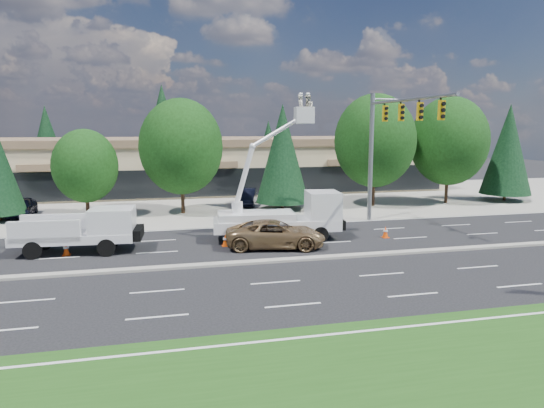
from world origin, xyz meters
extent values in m
plane|color=black|center=(0.00, 0.00, 0.00)|extent=(140.00, 140.00, 0.00)
cube|color=gray|center=(0.00, 20.00, 0.01)|extent=(140.00, 22.00, 0.01)
cube|color=gray|center=(0.00, 0.00, 0.06)|extent=(120.00, 0.55, 0.12)
cube|color=tan|center=(0.00, 30.00, 2.50)|extent=(50.00, 15.00, 5.00)
cube|color=brown|center=(0.00, 30.00, 5.15)|extent=(50.40, 15.40, 0.70)
cube|color=black|center=(0.00, 22.45, 1.50)|extent=(48.00, 0.12, 2.60)
cylinder|color=#332114|center=(-16.00, 15.00, 0.40)|extent=(0.26, 0.26, 0.80)
cylinder|color=#332114|center=(-10.00, 15.00, 1.06)|extent=(0.28, 0.28, 2.12)
ellipsoid|color=black|center=(-10.00, 15.00, 3.83)|extent=(4.72, 4.72, 5.42)
cylinder|color=#332114|center=(-3.00, 15.00, 1.43)|extent=(0.28, 0.28, 2.87)
ellipsoid|color=black|center=(-3.00, 15.00, 5.18)|extent=(6.38, 6.38, 7.33)
cylinder|color=#332114|center=(5.00, 15.00, 0.40)|extent=(0.26, 0.26, 0.80)
cone|color=black|center=(5.00, 15.00, 4.55)|extent=(4.31, 4.31, 7.87)
cylinder|color=#332114|center=(13.00, 15.00, 1.53)|extent=(0.28, 0.28, 3.06)
ellipsoid|color=black|center=(13.00, 15.00, 5.53)|extent=(6.80, 6.80, 7.82)
cylinder|color=#332114|center=(20.00, 15.00, 1.51)|extent=(0.28, 0.28, 3.02)
ellipsoid|color=black|center=(20.00, 15.00, 5.45)|extent=(6.71, 6.71, 7.71)
cylinder|color=#332114|center=(26.00, 15.00, 0.40)|extent=(0.26, 0.26, 0.80)
cone|color=black|center=(26.00, 15.00, 4.68)|extent=(4.42, 4.42, 8.08)
cylinder|color=#332114|center=(-18.00, 42.00, 0.40)|extent=(0.26, 0.26, 0.80)
cone|color=black|center=(-18.00, 42.00, 4.98)|extent=(4.71, 4.71, 8.60)
cylinder|color=#332114|center=(-4.00, 42.00, 0.40)|extent=(0.26, 0.26, 0.80)
cone|color=black|center=(-4.00, 42.00, 6.47)|extent=(6.11, 6.11, 11.17)
cylinder|color=#332114|center=(10.00, 42.00, 0.40)|extent=(0.26, 0.26, 0.80)
cone|color=black|center=(10.00, 42.00, 4.05)|extent=(3.83, 3.83, 7.00)
cylinder|color=#332114|center=(22.00, 42.00, 0.40)|extent=(0.26, 0.26, 0.80)
cone|color=black|center=(22.00, 42.00, 5.35)|extent=(5.06, 5.06, 9.25)
cylinder|color=gray|center=(10.00, 9.20, 4.50)|extent=(0.32, 0.32, 9.00)
cylinder|color=gray|center=(10.00, 4.20, 8.30)|extent=(0.20, 10.00, 0.20)
cylinder|color=gray|center=(11.30, 9.20, 8.60)|extent=(2.60, 0.12, 0.12)
cube|color=gold|center=(10.00, 7.20, 7.55)|extent=(0.32, 0.22, 1.05)
cube|color=gold|center=(10.00, 5.00, 7.55)|extent=(0.32, 0.22, 1.05)
cube|color=gold|center=(10.00, 2.80, 7.55)|extent=(0.32, 0.22, 1.05)
cube|color=gold|center=(10.00, 0.60, 7.55)|extent=(0.32, 0.22, 1.05)
cube|color=silver|center=(-9.23, 4.20, 0.88)|extent=(6.32, 2.69, 0.46)
cube|color=silver|center=(-7.28, 4.06, 1.60)|extent=(2.41, 2.37, 1.54)
cube|color=black|center=(-6.61, 4.02, 1.80)|extent=(0.22, 1.96, 1.03)
cube|color=silver|center=(-10.40, 5.26, 1.39)|extent=(3.51, 0.55, 1.13)
cube|color=silver|center=(-10.53, 3.31, 1.39)|extent=(3.51, 0.55, 1.13)
cube|color=silver|center=(1.98, 4.70, 0.93)|extent=(7.67, 3.01, 0.65)
cube|color=silver|center=(4.77, 4.41, 1.92)|extent=(2.09, 2.38, 1.87)
cube|color=black|center=(5.47, 4.33, 2.06)|extent=(0.27, 1.87, 1.12)
cube|color=silver|center=(0.77, 4.83, 1.45)|extent=(4.69, 2.61, 0.47)
cylinder|color=silver|center=(-0.34, 4.94, 1.96)|extent=(0.65, 0.65, 0.75)
cube|color=silver|center=(3.58, 4.53, 7.34)|extent=(1.11, 0.94, 1.01)
imported|color=beige|center=(3.38, 4.55, 7.72)|extent=(0.45, 0.63, 1.61)
imported|color=beige|center=(3.79, 4.51, 7.72)|extent=(0.69, 0.84, 1.61)
ellipsoid|color=white|center=(3.38, 4.55, 8.54)|extent=(0.24, 0.24, 0.17)
ellipsoid|color=white|center=(3.79, 4.51, 8.54)|extent=(0.24, 0.24, 0.17)
cube|color=#F14707|center=(-9.64, 3.73, 0.01)|extent=(0.40, 0.40, 0.03)
cone|color=#F14707|center=(-9.64, 3.73, 0.35)|extent=(0.36, 0.36, 0.70)
cylinder|color=white|center=(-9.64, 3.73, 0.42)|extent=(0.29, 0.29, 0.10)
cube|color=#F14707|center=(-1.22, 3.77, 0.01)|extent=(0.40, 0.40, 0.03)
cone|color=#F14707|center=(-1.22, 3.77, 0.35)|extent=(0.36, 0.36, 0.70)
cylinder|color=white|center=(-1.22, 3.77, 0.42)|extent=(0.29, 0.29, 0.10)
cube|color=#F14707|center=(1.48, 4.15, 0.01)|extent=(0.40, 0.40, 0.03)
cone|color=#F14707|center=(1.48, 4.15, 0.35)|extent=(0.36, 0.36, 0.70)
cylinder|color=white|center=(1.48, 4.15, 0.42)|extent=(0.29, 0.29, 0.10)
cube|color=#F14707|center=(8.57, 3.67, 0.01)|extent=(0.40, 0.40, 0.03)
cone|color=#F14707|center=(8.57, 3.67, 0.35)|extent=(0.36, 0.36, 0.70)
cylinder|color=white|center=(8.57, 3.67, 0.42)|extent=(0.29, 0.29, 0.10)
imported|color=olive|center=(1.47, 2.80, 0.77)|extent=(5.93, 3.62, 1.53)
imported|color=black|center=(-14.87, 16.50, 0.71)|extent=(1.82, 4.22, 1.42)
imported|color=black|center=(2.55, 17.82, 0.72)|extent=(2.57, 4.61, 1.44)
camera|label=1|loc=(-4.79, -22.81, 6.66)|focal=32.00mm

